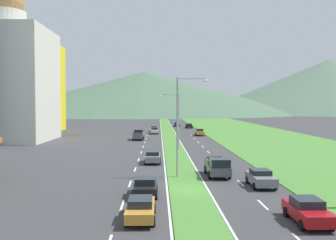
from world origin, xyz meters
The scene contains 42 objects.
ground_plane centered at (0.00, 0.00, 0.00)m, with size 600.00×600.00×0.00m, color #38383A.
grass_median centered at (0.00, 60.00, 0.03)m, with size 3.20×240.00×0.06m, color #477F33.
grass_verge_right centered at (20.60, 60.00, 0.03)m, with size 24.00×240.00×0.06m, color #477F33.
lane_dash_left_2 centered at (-5.10, -4.72, 0.01)m, with size 0.16×2.80×0.01m, color silver.
lane_dash_left_3 centered at (-5.10, 2.92, 0.01)m, with size 0.16×2.80×0.01m, color silver.
lane_dash_left_4 centered at (-5.10, 10.56, 0.01)m, with size 0.16×2.80×0.01m, color silver.
lane_dash_left_5 centered at (-5.10, 18.20, 0.01)m, with size 0.16×2.80×0.01m, color silver.
lane_dash_left_6 centered at (-5.10, 25.85, 0.01)m, with size 0.16×2.80×0.01m, color silver.
lane_dash_left_7 centered at (-5.10, 33.49, 0.01)m, with size 0.16×2.80×0.01m, color silver.
lane_dash_left_8 centered at (-5.10, 41.13, 0.01)m, with size 0.16×2.80×0.01m, color silver.
lane_dash_left_9 centered at (-5.10, 48.77, 0.01)m, with size 0.16×2.80×0.01m, color silver.
lane_dash_left_10 centered at (-5.10, 56.41, 0.01)m, with size 0.16×2.80×0.01m, color silver.
lane_dash_right_2 centered at (5.10, -4.72, 0.01)m, with size 0.16×2.80×0.01m, color silver.
lane_dash_right_3 centered at (5.10, 2.92, 0.01)m, with size 0.16×2.80×0.01m, color silver.
lane_dash_right_4 centered at (5.10, 10.56, 0.01)m, with size 0.16×2.80×0.01m, color silver.
lane_dash_right_5 centered at (5.10, 18.20, 0.01)m, with size 0.16×2.80×0.01m, color silver.
lane_dash_right_6 centered at (5.10, 25.85, 0.01)m, with size 0.16×2.80×0.01m, color silver.
lane_dash_right_7 centered at (5.10, 33.49, 0.01)m, with size 0.16×2.80×0.01m, color silver.
lane_dash_right_8 centered at (5.10, 41.13, 0.01)m, with size 0.16×2.80×0.01m, color silver.
lane_dash_right_9 centered at (5.10, 48.77, 0.01)m, with size 0.16×2.80×0.01m, color silver.
lane_dash_right_10 centered at (5.10, 56.41, 0.01)m, with size 0.16×2.80×0.01m, color silver.
edge_line_median_left centered at (-1.75, 60.00, 0.01)m, with size 0.16×240.00×0.01m, color silver.
edge_line_median_right centered at (1.75, 60.00, 0.01)m, with size 0.16×240.00×0.01m, color silver.
domed_building centered at (-33.03, 45.10, 12.74)m, with size 17.77×17.77×32.16m.
midrise_colored centered at (-36.48, 72.30, 11.63)m, with size 14.64×14.64×23.26m, color yellow.
hill_far_left centered at (-105.46, 285.58, 13.07)m, with size 173.25×173.25×26.14m, color #47664C.
hill_far_center centered at (-13.26, 271.16, 16.23)m, with size 238.73×238.73×32.46m, color #47664C.
hill_far_right centered at (138.23, 284.33, 21.90)m, with size 214.62×214.62×43.80m, color #516B56.
street_lamp_near centered at (-0.27, 6.08, 5.73)m, with size 3.17×0.30×9.98m.
street_lamp_mid centered at (0.42, 30.23, 5.23)m, with size 3.31×0.28×8.99m.
car_0 centered at (6.69, -9.09, 0.77)m, with size 2.00×4.42×1.51m.
car_1 centered at (-3.55, -1.79, 0.76)m, with size 1.97×4.18×1.49m.
car_2 centered at (6.75, 84.34, 0.73)m, with size 2.02×4.19×1.39m.
car_3 centered at (-3.62, -8.15, 0.73)m, with size 1.88×4.54×1.42m.
car_4 centered at (-3.44, 62.04, 0.80)m, with size 2.02×4.27×1.59m.
car_5 centered at (3.48, 91.95, 0.76)m, with size 1.86×4.01×1.50m.
car_6 centered at (-3.20, 15.16, 0.76)m, with size 1.97×4.30×1.49m.
car_7 centered at (-3.65, 69.21, 0.77)m, with size 1.85×4.80×1.51m.
car_8 centered at (7.02, 56.57, 0.79)m, with size 1.94×4.56×1.57m.
car_9 centered at (6.59, 1.44, 0.78)m, with size 2.00×4.37×1.50m.
pickup_truck_0 centered at (-6.60, 46.62, 0.98)m, with size 2.18×5.40×2.00m.
pickup_truck_1 centered at (3.47, 6.17, 0.98)m, with size 2.18×5.40×2.00m.
Camera 1 is at (-2.48, -32.34, 7.33)m, focal length 41.35 mm.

